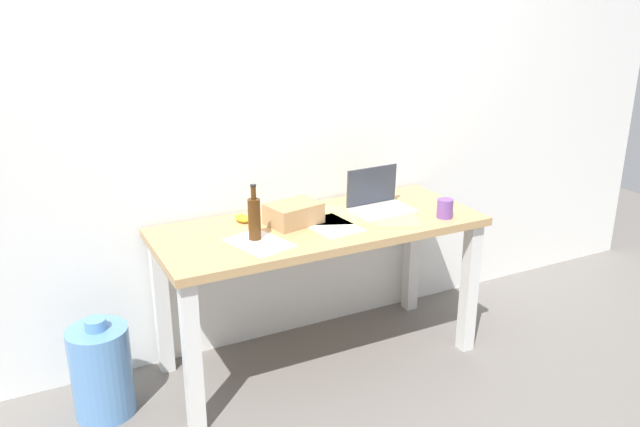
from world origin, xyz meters
TOP-DOWN VIEW (x-y plane):
  - ground_plane at (0.00, 0.00)m, footprint 8.00×8.00m
  - back_wall at (0.00, 0.38)m, footprint 5.20×0.08m
  - desk at (0.00, 0.00)m, footprint 1.61×0.65m
  - laptop_right at (0.35, 0.03)m, footprint 0.31×0.23m
  - beer_bottle at (-0.36, -0.06)m, footprint 0.06×0.06m
  - computer_mouse at (-0.33, 0.19)m, footprint 0.07×0.11m
  - cardboard_box at (-0.12, 0.05)m, footprint 0.28×0.23m
  - coffee_mug at (0.59, -0.21)m, footprint 0.08×0.08m
  - paper_sheet_center at (0.03, -0.06)m, footprint 0.24×0.32m
  - paper_sheet_near_back at (0.12, 0.07)m, footprint 0.31×0.35m
  - paper_sheet_front_left at (-0.36, -0.11)m, footprint 0.28×0.34m
  - paper_sheet_front_right at (0.38, -0.10)m, footprint 0.32×0.36m
  - water_cooler_jug at (-1.08, 0.04)m, footprint 0.27×0.27m

SIDE VIEW (x-z plane):
  - ground_plane at x=0.00m, z-range 0.00..0.00m
  - water_cooler_jug at x=-1.08m, z-range -0.02..0.46m
  - desk at x=0.00m, z-range 0.26..1.02m
  - paper_sheet_center at x=0.03m, z-range 0.76..0.76m
  - paper_sheet_near_back at x=0.12m, z-range 0.76..0.76m
  - paper_sheet_front_left at x=-0.36m, z-range 0.76..0.76m
  - paper_sheet_front_right at x=0.38m, z-range 0.76..0.76m
  - computer_mouse at x=-0.33m, z-range 0.76..0.79m
  - laptop_right at x=0.35m, z-range 0.70..0.91m
  - coffee_mug at x=0.59m, z-range 0.76..0.85m
  - cardboard_box at x=-0.12m, z-range 0.76..0.86m
  - beer_bottle at x=-0.36m, z-range 0.73..0.99m
  - back_wall at x=0.00m, z-range 0.00..2.60m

